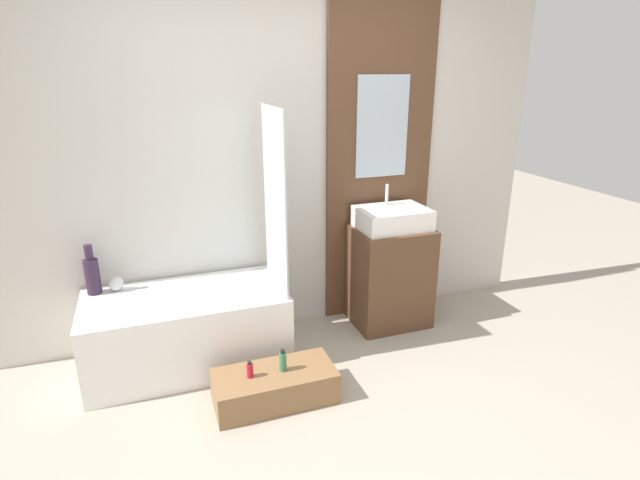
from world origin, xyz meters
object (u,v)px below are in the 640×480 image
Objects in this scene: vase_round_light at (116,284)px; bottle_soap_secondary at (283,361)px; bathtub at (188,329)px; wooden_step_bench at (275,386)px; sink at (392,218)px; vase_tall_dark at (92,274)px; bottle_soap_primary at (250,370)px.

vase_round_light reaches higher than bottle_soap_secondary.
bathtub is 0.76m from wooden_step_bench.
sink is 3.61× the size of bottle_soap_secondary.
bathtub reaches higher than bottle_soap_secondary.
vase_round_light reaches higher than wooden_step_bench.
bottle_soap_secondary is at bearing -38.10° from vase_tall_dark.
vase_round_light is (0.13, -0.00, -0.09)m from vase_tall_dark.
bottle_soap_secondary is (-1.05, -0.67, -0.60)m from sink.
vase_round_light is 1.13m from bottle_soap_primary.
bathtub reaches higher than bottle_soap_primary.
sink is at bearing -4.11° from vase_tall_dark.
vase_tall_dark is (-2.10, 0.15, -0.21)m from sink.
wooden_step_bench is 1.50m from sink.
bottle_soap_secondary reaches higher than bottle_soap_primary.
vase_tall_dark reaches higher than vase_round_light.
vase_tall_dark reaches higher than bottle_soap_secondary.
sink is (1.55, 0.08, 0.60)m from bathtub.
vase_tall_dark reaches higher than wooden_step_bench.
bottle_soap_secondary reaches higher than wooden_step_bench.
vase_tall_dark is at bearing 140.40° from wooden_step_bench.
sink is at bearing -4.34° from vase_round_light.
bottle_soap_primary is at bearing 180.00° from wooden_step_bench.
bottle_soap_primary reaches higher than wooden_step_bench.
bathtub is 3.84× the size of vase_tall_dark.
vase_round_light is at bearing -0.87° from vase_tall_dark.
sink is at bearing 28.25° from bottle_soap_primary.
vase_tall_dark is at bearing 141.90° from bottle_soap_secondary.
vase_tall_dark reaches higher than bathtub.
vase_round_light is at bearing 138.12° from bottle_soap_secondary.
wooden_step_bench is 1.28m from vase_round_light.
sink is 1.55m from bottle_soap_primary.
sink is 1.38m from bottle_soap_secondary.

